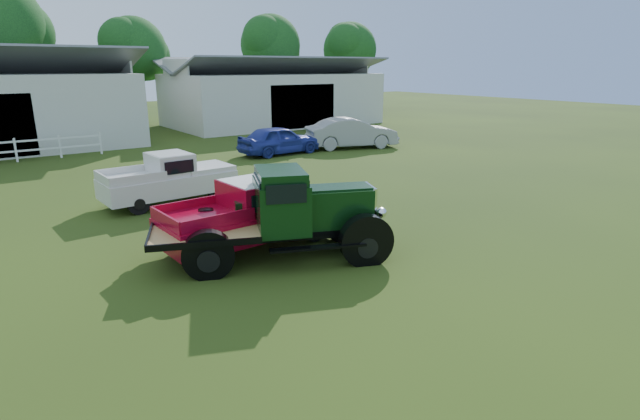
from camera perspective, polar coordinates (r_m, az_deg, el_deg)
ground at (r=12.30m, az=2.52°, el=-6.13°), size 120.00×120.00×0.00m
shed_right at (r=41.69m, az=-5.43°, el=13.31°), size 16.80×9.20×5.20m
tree_c at (r=43.62m, az=-20.35°, el=15.04°), size 5.40×5.40×9.00m
tree_d at (r=49.70m, az=-5.63°, el=16.53°), size 6.00×6.00×10.00m
tree_e at (r=52.60m, az=3.40°, el=16.29°), size 5.70×5.70×9.50m
vintage_flatbed at (r=12.33m, az=-4.97°, el=-0.53°), size 6.14×4.29×2.26m
red_pickup at (r=13.32m, az=-7.99°, el=-0.42°), size 5.02×2.19×1.79m
white_pickup at (r=18.22m, az=-16.90°, el=3.44°), size 4.77×2.06×1.72m
misc_car_blue at (r=27.38m, az=-4.68°, el=7.99°), size 4.59×1.95×1.55m
misc_car_grey at (r=29.45m, az=3.65°, el=8.77°), size 5.58×3.48×1.74m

